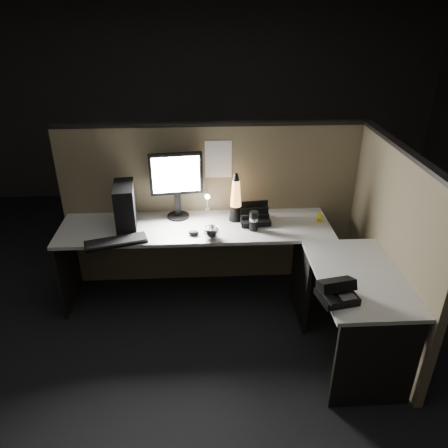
{
  "coord_description": "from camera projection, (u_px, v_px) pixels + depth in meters",
  "views": [
    {
      "loc": [
        -0.09,
        -2.69,
        2.45
      ],
      "look_at": [
        0.08,
        0.35,
        0.87
      ],
      "focal_mm": 35.0,
      "sensor_mm": 36.0,
      "label": 1
    }
  ],
  "objects": [
    {
      "name": "clip_lamp",
      "position": [
        207.0,
        201.0,
        3.84
      ],
      "size": [
        0.04,
        0.17,
        0.22
      ],
      "color": "silver",
      "rests_on": "desk"
    },
    {
      "name": "lava_lamp",
      "position": [
        236.0,
        201.0,
        3.73
      ],
      "size": [
        0.12,
        0.12,
        0.43
      ],
      "color": "black",
      "rests_on": "desk"
    },
    {
      "name": "mouse",
      "position": [
        194.0,
        233.0,
        3.56
      ],
      "size": [
        0.11,
        0.09,
        0.04
      ],
      "primitive_type": "ellipsoid",
      "rotation": [
        0.0,
        0.0,
        -0.33
      ],
      "color": "black",
      "rests_on": "desk"
    },
    {
      "name": "organizer",
      "position": [
        254.0,
        217.0,
        3.76
      ],
      "size": [
        0.27,
        0.24,
        0.19
      ],
      "rotation": [
        0.0,
        0.0,
        0.11
      ],
      "color": "black",
      "rests_on": "desk"
    },
    {
      "name": "steel_mug",
      "position": [
        211.0,
        233.0,
        3.49
      ],
      "size": [
        0.13,
        0.13,
        0.1
      ],
      "primitive_type": "imported",
      "rotation": [
        0.0,
        0.0,
        -0.06
      ],
      "color": "silver",
      "rests_on": "desk"
    },
    {
      "name": "monitor",
      "position": [
        176.0,
        179.0,
        3.71
      ],
      "size": [
        0.45,
        0.19,
        0.58
      ],
      "rotation": [
        0.0,
        0.0,
        0.12
      ],
      "color": "black",
      "rests_on": "desk"
    },
    {
      "name": "room_shell",
      "position": [
        214.0,
        145.0,
        2.77
      ],
      "size": [
        6.0,
        6.0,
        6.0
      ],
      "color": "silver",
      "rests_on": "ground"
    },
    {
      "name": "partition_right",
      "position": [
        389.0,
        249.0,
        3.33
      ],
      "size": [
        0.06,
        1.66,
        1.5
      ],
      "primitive_type": "cube",
      "color": "brown",
      "rests_on": "ground"
    },
    {
      "name": "desk_phone",
      "position": [
        336.0,
        292.0,
        2.79
      ],
      "size": [
        0.26,
        0.27,
        0.14
      ],
      "rotation": [
        0.0,
        0.0,
        0.19
      ],
      "color": "black",
      "rests_on": "desk"
    },
    {
      "name": "floor",
      "position": [
        216.0,
        340.0,
        3.52
      ],
      "size": [
        6.0,
        6.0,
        0.0
      ],
      "primitive_type": "plane",
      "color": "black",
      "rests_on": "ground"
    },
    {
      "name": "pc_tower",
      "position": [
        125.0,
        206.0,
        3.62
      ],
      "size": [
        0.2,
        0.37,
        0.37
      ],
      "primitive_type": "cube",
      "rotation": [
        0.0,
        0.0,
        0.11
      ],
      "color": "black",
      "rests_on": "desk"
    },
    {
      "name": "figurine",
      "position": [
        320.0,
        216.0,
        3.75
      ],
      "size": [
        0.06,
        0.06,
        0.06
      ],
      "primitive_type": "sphere",
      "color": "yellow",
      "rests_on": "desk"
    },
    {
      "name": "partition_back",
      "position": [
        212.0,
        207.0,
        4.0
      ],
      "size": [
        2.66,
        0.06,
        1.5
      ],
      "primitive_type": "cube",
      "color": "brown",
      "rests_on": "ground"
    },
    {
      "name": "travel_mug",
      "position": [
        254.0,
        221.0,
        3.6
      ],
      "size": [
        0.07,
        0.07,
        0.17
      ],
      "primitive_type": "cylinder",
      "color": "black",
      "rests_on": "desk"
    },
    {
      "name": "keyboard",
      "position": [
        116.0,
        242.0,
        3.44
      ],
      "size": [
        0.51,
        0.29,
        0.02
      ],
      "primitive_type": "cube",
      "rotation": [
        0.0,
        0.0,
        0.3
      ],
      "color": "black",
      "rests_on": "desk"
    },
    {
      "name": "desk",
      "position": [
        237.0,
        262.0,
        3.48
      ],
      "size": [
        2.6,
        1.6,
        0.73
      ],
      "color": "#B0AEA6",
      "rests_on": "ground"
    },
    {
      "name": "pinned_paper",
      "position": [
        218.0,
        159.0,
        3.75
      ],
      "size": [
        0.23,
        0.0,
        0.33
      ],
      "primitive_type": "cube",
      "color": "white",
      "rests_on": "partition_back"
    }
  ]
}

